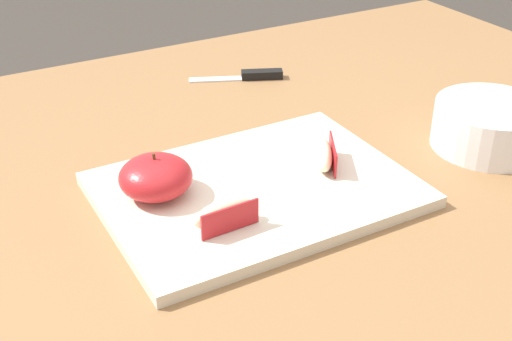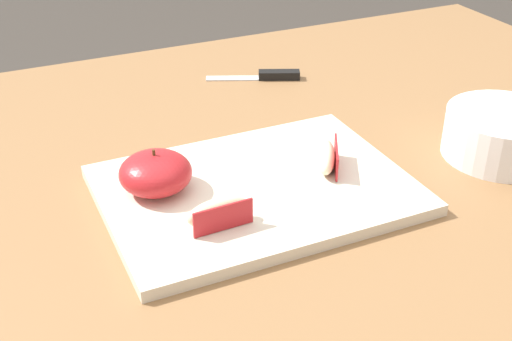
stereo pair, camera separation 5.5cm
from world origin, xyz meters
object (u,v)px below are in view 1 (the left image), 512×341
(paring_knife, at_px, (254,75))
(ceramic_fruit_bowl, at_px, (491,125))
(cutting_board, at_px, (256,190))
(apple_wedge_right, at_px, (323,154))
(apple_wedge_middle, at_px, (225,214))
(apple_half_skin_up, at_px, (156,177))

(paring_knife, bearing_deg, ceramic_fruit_bowl, -66.15)
(cutting_board, bearing_deg, ceramic_fruit_bowl, -7.47)
(cutting_board, relative_size, apple_wedge_right, 4.81)
(paring_knife, bearing_deg, apple_wedge_right, -103.89)
(ceramic_fruit_bowl, bearing_deg, apple_wedge_middle, -177.89)
(apple_half_skin_up, xyz_separation_m, apple_wedge_right, (0.21, -0.04, -0.01))
(cutting_board, distance_m, apple_wedge_right, 0.10)
(apple_half_skin_up, distance_m, ceramic_fruit_bowl, 0.47)
(cutting_board, xyz_separation_m, apple_wedge_middle, (-0.07, -0.06, 0.02))
(apple_half_skin_up, xyz_separation_m, ceramic_fruit_bowl, (0.46, -0.08, -0.01))
(cutting_board, distance_m, apple_wedge_middle, 0.10)
(apple_half_skin_up, bearing_deg, ceramic_fruit_bowl, -10.34)
(cutting_board, relative_size, ceramic_fruit_bowl, 2.37)
(paring_knife, bearing_deg, apple_half_skin_up, -135.34)
(apple_half_skin_up, bearing_deg, apple_wedge_middle, -67.50)
(apple_wedge_right, distance_m, ceramic_fruit_bowl, 0.25)
(cutting_board, distance_m, ceramic_fruit_bowl, 0.35)
(paring_knife, bearing_deg, cutting_board, -118.63)
(apple_wedge_middle, height_order, ceramic_fruit_bowl, ceramic_fruit_bowl)
(ceramic_fruit_bowl, bearing_deg, cutting_board, 172.53)
(cutting_board, height_order, apple_half_skin_up, apple_half_skin_up)
(apple_half_skin_up, distance_m, apple_wedge_right, 0.22)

